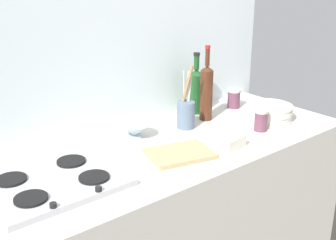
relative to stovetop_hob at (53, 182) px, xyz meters
name	(u,v)px	position (x,y,z in m)	size (l,w,h in m)	color
counter_block	(168,231)	(0.56, 0.02, -0.46)	(1.80, 0.70, 0.90)	beige
backsplash_panel	(119,73)	(0.56, 0.40, 0.25)	(1.90, 0.06, 2.32)	silver
stovetop_hob	(53,182)	(0.00, 0.00, 0.00)	(0.48, 0.39, 0.04)	#B2B2B7
plate_stack	(268,113)	(1.17, -0.05, 0.03)	(0.24, 0.24, 0.08)	silver
wine_bottle_leftmost	(196,90)	(0.96, 0.28, 0.11)	(0.08, 0.08, 0.33)	#19471E
wine_bottle_mid_left	(206,92)	(0.93, 0.16, 0.14)	(0.06, 0.06, 0.38)	#472314
mixing_bowl	(135,130)	(0.50, 0.19, 0.02)	(0.15, 0.15, 0.07)	silver
butter_dish	(230,142)	(0.75, -0.17, 0.01)	(0.13, 0.08, 0.05)	silver
utensil_crock	(186,113)	(0.77, 0.14, 0.06)	(0.09, 0.09, 0.31)	slate
condiment_jar_front	(234,98)	(1.19, 0.20, 0.04)	(0.07, 0.07, 0.10)	#66384C
condiment_jar_rear	(261,120)	(1.02, -0.12, 0.04)	(0.07, 0.07, 0.10)	#66384C
cutting_board	(180,154)	(0.53, -0.10, 0.00)	(0.27, 0.20, 0.02)	tan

